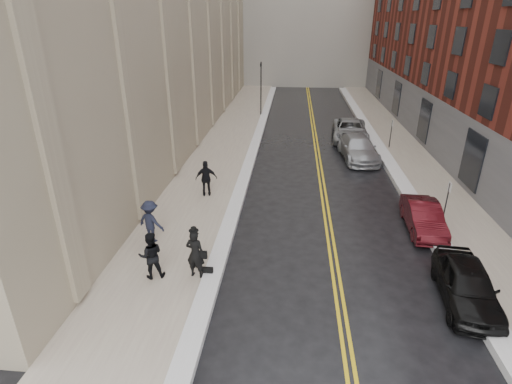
% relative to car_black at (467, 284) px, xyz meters
% --- Properties ---
extents(ground, '(160.00, 160.00, 0.00)m').
position_rel_car_black_xyz_m(ground, '(-6.80, -2.32, -0.72)').
color(ground, black).
rests_on(ground, ground).
extents(sidewalk_left, '(4.00, 64.00, 0.15)m').
position_rel_car_black_xyz_m(sidewalk_left, '(-11.30, 13.68, -0.64)').
color(sidewalk_left, gray).
rests_on(sidewalk_left, ground).
extents(sidewalk_right, '(3.00, 64.00, 0.15)m').
position_rel_car_black_xyz_m(sidewalk_right, '(2.20, 13.68, -0.64)').
color(sidewalk_right, gray).
rests_on(sidewalk_right, ground).
extents(lane_stripe_a, '(0.12, 64.00, 0.01)m').
position_rel_car_black_xyz_m(lane_stripe_a, '(-4.42, 13.68, -0.72)').
color(lane_stripe_a, gold).
rests_on(lane_stripe_a, ground).
extents(lane_stripe_b, '(0.12, 64.00, 0.01)m').
position_rel_car_black_xyz_m(lane_stripe_b, '(-4.18, 13.68, -0.72)').
color(lane_stripe_b, gold).
rests_on(lane_stripe_b, ground).
extents(snow_ridge_left, '(0.70, 60.80, 0.26)m').
position_rel_car_black_xyz_m(snow_ridge_left, '(-9.00, 13.68, -0.59)').
color(snow_ridge_left, silver).
rests_on(snow_ridge_left, ground).
extents(snow_ridge_right, '(0.85, 60.80, 0.30)m').
position_rel_car_black_xyz_m(snow_ridge_right, '(0.35, 13.68, -0.57)').
color(snow_ridge_right, silver).
rests_on(snow_ridge_right, ground).
extents(traffic_signal, '(0.18, 0.15, 5.20)m').
position_rel_car_black_xyz_m(traffic_signal, '(-9.40, 27.68, 2.36)').
color(traffic_signal, black).
rests_on(traffic_signal, ground).
extents(parking_sign_near, '(0.06, 0.35, 2.23)m').
position_rel_car_black_xyz_m(parking_sign_near, '(1.10, 5.68, 0.64)').
color(parking_sign_near, black).
rests_on(parking_sign_near, ground).
extents(parking_sign_far, '(0.06, 0.35, 2.23)m').
position_rel_car_black_xyz_m(parking_sign_far, '(1.10, 17.68, 0.64)').
color(parking_sign_far, black).
rests_on(parking_sign_far, ground).
extents(car_black, '(2.13, 4.38, 1.44)m').
position_rel_car_black_xyz_m(car_black, '(0.00, 0.00, 0.00)').
color(car_black, black).
rests_on(car_black, ground).
extents(car_maroon, '(1.55, 4.05, 1.32)m').
position_rel_car_black_xyz_m(car_maroon, '(0.00, 5.15, -0.06)').
color(car_maroon, '#400B11').
rests_on(car_maroon, ground).
extents(car_silver_near, '(2.65, 5.55, 1.56)m').
position_rel_car_black_xyz_m(car_silver_near, '(-1.60, 15.23, 0.06)').
color(car_silver_near, '#9A9CA1').
rests_on(car_silver_near, ground).
extents(car_silver_far, '(3.05, 5.96, 1.61)m').
position_rel_car_black_xyz_m(car_silver_far, '(-1.60, 19.81, 0.09)').
color(car_silver_far, '#989B9F').
rests_on(car_silver_far, ground).
extents(pedestrian_main, '(0.79, 0.59, 1.96)m').
position_rel_car_black_xyz_m(pedestrian_main, '(-9.60, 0.40, 0.41)').
color(pedestrian_main, black).
rests_on(pedestrian_main, sidewalk_left).
extents(pedestrian_a, '(1.09, 0.96, 1.86)m').
position_rel_car_black_xyz_m(pedestrian_a, '(-11.23, 0.21, 0.36)').
color(pedestrian_a, black).
rests_on(pedestrian_a, sidewalk_left).
extents(pedestrian_b, '(1.41, 1.11, 1.92)m').
position_rel_car_black_xyz_m(pedestrian_b, '(-12.10, 2.74, 0.39)').
color(pedestrian_b, black).
rests_on(pedestrian_b, sidewalk_left).
extents(pedestrian_c, '(1.23, 0.71, 1.98)m').
position_rel_car_black_xyz_m(pedestrian_c, '(-10.73, 7.78, 0.42)').
color(pedestrian_c, black).
rests_on(pedestrian_c, sidewalk_left).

